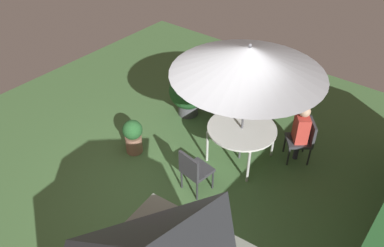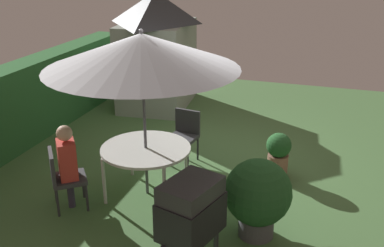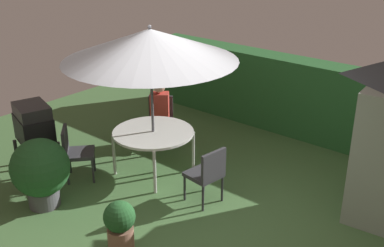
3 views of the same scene
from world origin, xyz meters
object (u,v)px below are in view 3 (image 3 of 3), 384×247
at_px(chair_near_shed, 160,117).
at_px(chair_toward_hedge, 208,172).
at_px(patio_umbrella, 150,45).
at_px(potted_plant_by_grill, 40,170).
at_px(patio_table, 153,134).
at_px(chair_far_side, 74,150).
at_px(potted_plant_by_shed, 120,226).
at_px(person_in_red, 160,106).
at_px(bbq_grill, 34,125).

bearing_deg(chair_near_shed, chair_toward_hedge, -29.28).
xyz_separation_m(patio_umbrella, potted_plant_by_grill, (-0.56, -1.77, -1.60)).
bearing_deg(chair_toward_hedge, patio_umbrella, 172.24).
distance_m(patio_umbrella, potted_plant_by_grill, 2.46).
xyz_separation_m(patio_table, potted_plant_by_grill, (-0.56, -1.77, -0.12)).
bearing_deg(chair_far_side, patio_table, 48.33).
distance_m(patio_table, chair_near_shed, 1.23).
height_order(potted_plant_by_shed, person_in_red, person_in_red).
relative_size(chair_far_side, chair_toward_hedge, 1.00).
relative_size(chair_near_shed, chair_far_side, 1.00).
bearing_deg(chair_toward_hedge, patio_table, 172.24).
bearing_deg(person_in_red, bbq_grill, -112.29).
bearing_deg(chair_near_shed, person_in_red, -52.05).
distance_m(potted_plant_by_shed, potted_plant_by_grill, 1.73).
xyz_separation_m(patio_table, patio_umbrella, (0.00, -0.00, 1.49)).
height_order(chair_far_side, person_in_red, person_in_red).
bearing_deg(potted_plant_by_shed, chair_near_shed, 124.61).
bearing_deg(potted_plant_by_grill, potted_plant_by_shed, -1.07).
relative_size(patio_table, patio_umbrella, 0.49).
height_order(patio_table, person_in_red, person_in_red).
height_order(chair_near_shed, potted_plant_by_shed, chair_near_shed).
height_order(potted_plant_by_shed, potted_plant_by_grill, potted_plant_by_grill).
height_order(chair_far_side, potted_plant_by_shed, chair_far_side).
bearing_deg(potted_plant_by_shed, chair_toward_hedge, 86.27).
bearing_deg(patio_table, chair_near_shed, 127.95).
distance_m(patio_table, chair_toward_hedge, 1.29).
relative_size(chair_toward_hedge, potted_plant_by_grill, 0.85).
relative_size(bbq_grill, potted_plant_by_grill, 1.13).
distance_m(bbq_grill, chair_far_side, 0.80).
relative_size(patio_umbrella, chair_far_side, 3.02).
bearing_deg(chair_near_shed, potted_plant_by_shed, -55.39).
distance_m(patio_table, bbq_grill, 1.97).
bearing_deg(chair_far_side, patio_umbrella, 48.33).
xyz_separation_m(chair_near_shed, potted_plant_by_shed, (1.91, -2.76, -0.11)).
relative_size(patio_umbrella, potted_plant_by_grill, 2.56).
bearing_deg(patio_umbrella, patio_table, 143.13).
relative_size(potted_plant_by_shed, person_in_red, 0.60).
xyz_separation_m(chair_far_side, chair_toward_hedge, (2.12, 0.79, 0.00)).
height_order(bbq_grill, potted_plant_by_grill, bbq_grill).
height_order(chair_toward_hedge, potted_plant_by_shed, chair_toward_hedge).
relative_size(patio_umbrella, potted_plant_by_shed, 3.61).
distance_m(patio_umbrella, bbq_grill, 2.38).
relative_size(patio_table, chair_far_side, 1.48).
xyz_separation_m(patio_table, potted_plant_by_shed, (1.16, -1.81, -0.30)).
bearing_deg(chair_far_side, bbq_grill, -160.76).
height_order(patio_umbrella, potted_plant_by_grill, patio_umbrella).
distance_m(chair_near_shed, chair_far_side, 1.92).
xyz_separation_m(chair_toward_hedge, potted_plant_by_shed, (-0.11, -1.63, -0.11)).
height_order(patio_umbrella, chair_near_shed, patio_umbrella).
xyz_separation_m(patio_umbrella, chair_far_side, (-0.86, -0.96, -1.68)).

